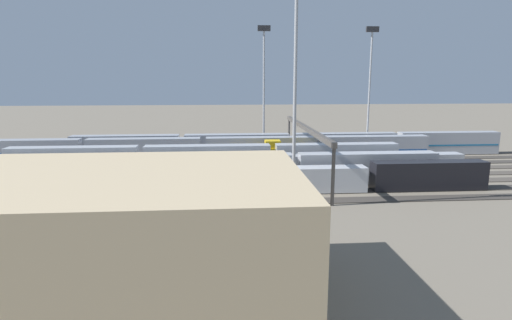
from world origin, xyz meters
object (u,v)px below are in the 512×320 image
(light_mast_2, at_px, (264,74))
(signal_gantry, at_px, (306,132))
(train_on_track_2, at_px, (286,155))
(maintenance_shed, at_px, (68,241))
(light_mast_0, at_px, (370,75))
(train_on_track_4, at_px, (195,168))
(train_on_track_1, at_px, (203,150))
(train_on_track_0, at_px, (291,145))
(train_on_track_6, at_px, (281,179))
(train_on_track_3, at_px, (208,159))
(train_on_track_5, at_px, (295,169))
(light_mast_1, at_px, (295,65))

(light_mast_2, height_order, signal_gantry, light_mast_2)
(train_on_track_2, bearing_deg, maintenance_shed, 64.45)
(train_on_track_2, xyz_separation_m, light_mast_0, (-20.69, -12.28, 15.82))
(light_mast_0, bearing_deg, train_on_track_4, 30.28)
(train_on_track_1, relative_size, signal_gantry, 2.39)
(train_on_track_0, relative_size, light_mast_2, 3.35)
(light_mast_2, bearing_deg, train_on_track_6, 89.19)
(train_on_track_1, bearing_deg, train_on_track_0, -165.50)
(train_on_track_3, xyz_separation_m, signal_gantry, (-17.77, 2.50, 5.11))
(signal_gantry, xyz_separation_m, maintenance_shed, (26.69, 43.27, -2.56))
(train_on_track_1, relative_size, train_on_track_4, 1.00)
(maintenance_shed, bearing_deg, light_mast_0, -125.49)
(train_on_track_5, distance_m, train_on_track_0, 25.23)
(train_on_track_4, distance_m, maintenance_shed, 41.46)
(light_mast_1, xyz_separation_m, maintenance_shed, (21.14, 23.12, -13.75))
(train_on_track_4, distance_m, train_on_track_2, 20.13)
(train_on_track_2, distance_m, train_on_track_3, 16.16)
(train_on_track_5, xyz_separation_m, light_mast_2, (2.53, -28.57, 15.44))
(train_on_track_6, height_order, signal_gantry, signal_gantry)
(train_on_track_5, relative_size, train_on_track_1, 0.49)
(train_on_track_4, bearing_deg, light_mast_1, 129.09)
(train_on_track_0, relative_size, signal_gantry, 2.39)
(light_mast_0, xyz_separation_m, signal_gantry, (18.28, 19.78, -10.25))
(train_on_track_5, relative_size, train_on_track_3, 0.66)
(light_mast_1, bearing_deg, train_on_track_3, -61.64)
(light_mast_1, relative_size, light_mast_2, 1.06)
(train_on_track_5, bearing_deg, train_on_track_6, 59.01)
(light_mast_1, bearing_deg, light_mast_0, -120.82)
(train_on_track_6, height_order, maintenance_shed, maintenance_shed)
(signal_gantry, bearing_deg, train_on_track_5, 67.57)
(train_on_track_4, distance_m, train_on_track_3, 5.46)
(light_mast_1, xyz_separation_m, signal_gantry, (-5.55, -20.15, -11.19))
(train_on_track_2, bearing_deg, light_mast_0, -149.31)
(train_on_track_0, xyz_separation_m, maintenance_shed, (26.97, 60.77, 2.57))
(light_mast_1, distance_m, light_mast_2, 41.23)
(train_on_track_1, relative_size, light_mast_2, 3.35)
(light_mast_0, bearing_deg, light_mast_2, -3.09)
(light_mast_2, xyz_separation_m, signal_gantry, (-5.62, 21.07, -10.33))
(train_on_track_1, distance_m, train_on_track_2, 17.37)
(train_on_track_5, distance_m, train_on_track_2, 15.02)
(light_mast_0, xyz_separation_m, light_mast_2, (23.90, -1.29, 0.08))
(train_on_track_2, bearing_deg, train_on_track_1, -16.73)
(signal_gantry, bearing_deg, light_mast_2, -75.06)
(light_mast_2, bearing_deg, maintenance_shed, 71.88)
(train_on_track_0, distance_m, light_mast_2, 16.94)
(train_on_track_6, bearing_deg, light_mast_1, 94.14)
(train_on_track_5, bearing_deg, train_on_track_4, -16.58)
(train_on_track_2, height_order, train_on_track_3, same)
(train_on_track_5, relative_size, signal_gantry, 1.18)
(train_on_track_5, height_order, train_on_track_2, same)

